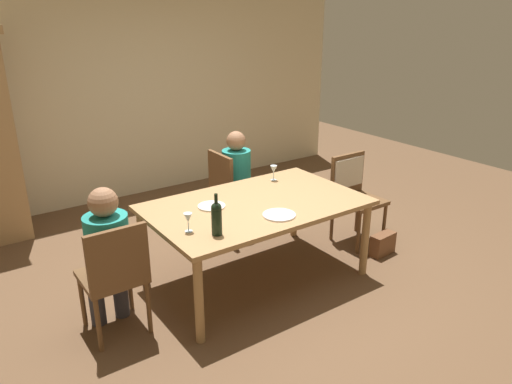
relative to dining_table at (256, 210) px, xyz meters
The scene contains 14 objects.
ground_plane 0.67m from the dining_table, ahead, with size 10.00×10.00×0.00m, color brown.
rear_room_partition 2.86m from the dining_table, 90.00° to the left, with size 6.40×0.12×2.70m, color beige.
dining_table is the anchor object (origin of this frame).
chair_left_end 1.32m from the dining_table, behind, with size 0.44×0.44×0.92m.
chair_far_right 1.02m from the dining_table, 70.90° to the left, with size 0.44×0.44×0.92m.
chair_right_end 1.32m from the dining_table, ahead, with size 0.44×0.46×0.92m.
person_woman_host 1.31m from the dining_table, behind, with size 0.32×0.36×1.16m.
person_man_bearded 1.05m from the dining_table, 65.09° to the left, with size 0.35×0.31×1.13m.
wine_bottle_tall_green 0.73m from the dining_table, 149.79° to the right, with size 0.08×0.08×0.32m.
wine_glass_near_left 0.65m from the dining_table, 38.85° to the left, with size 0.07×0.07×0.15m.
wine_glass_centre 0.79m from the dining_table, 166.42° to the right, with size 0.07×0.07×0.15m.
dinner_plate_host 0.35m from the dining_table, 91.47° to the right, with size 0.27×0.27×0.01m, color white.
dinner_plate_guest_left 0.40m from the dining_table, 158.84° to the left, with size 0.24×0.24×0.01m, color white.
handbag 1.47m from the dining_table, 14.96° to the right, with size 0.28×0.12×0.22m, color brown.
Camera 1 is at (-2.24, -3.19, 2.31)m, focal length 34.03 mm.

